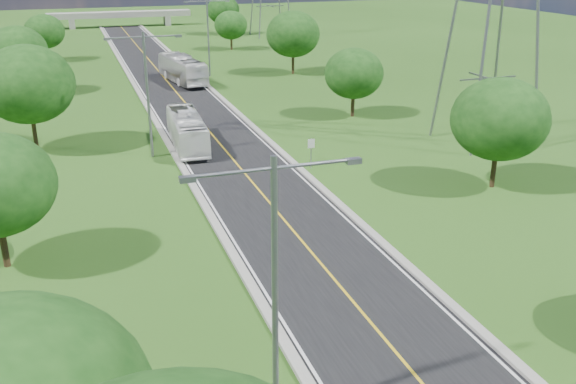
{
  "coord_description": "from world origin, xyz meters",
  "views": [
    {
      "loc": [
        -11.66,
        -5.94,
        15.99
      ],
      "look_at": [
        -0.68,
        26.25,
        3.0
      ],
      "focal_mm": 40.0,
      "sensor_mm": 36.0,
      "label": 1
    }
  ],
  "objects": [
    {
      "name": "tree_le",
      "position": [
        -14.5,
        98.0,
        4.33
      ],
      "size": [
        5.88,
        5.88,
        6.84
      ],
      "color": "black",
      "rests_on": "ground"
    },
    {
      "name": "tree_rb",
      "position": [
        16.0,
        30.0,
        4.95
      ],
      "size": [
        6.72,
        6.72,
        7.82
      ],
      "color": "black",
      "rests_on": "ground"
    },
    {
      "name": "tree_lc",
      "position": [
        -15.0,
        50.0,
        5.58
      ],
      "size": [
        7.56,
        7.56,
        8.79
      ],
      "color": "black",
      "rests_on": "ground"
    },
    {
      "name": "bus_outbound",
      "position": [
        1.82,
        74.65,
        1.71
      ],
      "size": [
        4.41,
        12.11,
        3.3
      ],
      "primitive_type": "imported",
      "rotation": [
        0.0,
        0.0,
        3.28
      ],
      "color": "beige",
      "rests_on": "road"
    },
    {
      "name": "tree_rd",
      "position": [
        17.0,
        76.0,
        5.27
      ],
      "size": [
        7.14,
        7.14,
        8.3
      ],
      "color": "black",
      "rests_on": "ground"
    },
    {
      "name": "overpass",
      "position": [
        0.0,
        140.0,
        2.41
      ],
      "size": [
        30.0,
        3.0,
        3.2
      ],
      "color": "gray",
      "rests_on": "ground"
    },
    {
      "name": "streetlight_near_left",
      "position": [
        -6.0,
        12.0,
        5.94
      ],
      "size": [
        5.9,
        0.25,
        10.0
      ],
      "color": "slate",
      "rests_on": "ground"
    },
    {
      "name": "ground",
      "position": [
        0.0,
        60.0,
        0.0
      ],
      "size": [
        260.0,
        260.0,
        0.0
      ],
      "primitive_type": "plane",
      "color": "#254A14",
      "rests_on": "ground"
    },
    {
      "name": "bus_inbound",
      "position": [
        -2.76,
        46.75,
        1.49
      ],
      "size": [
        2.96,
        10.42,
        2.87
      ],
      "primitive_type": "imported",
      "rotation": [
        0.0,
        0.0,
        -0.05
      ],
      "color": "white",
      "rests_on": "road"
    },
    {
      "name": "curb_right",
      "position": [
        4.25,
        66.0,
        0.11
      ],
      "size": [
        0.5,
        150.0,
        0.22
      ],
      "primitive_type": "cube",
      "color": "gray",
      "rests_on": "ground"
    },
    {
      "name": "streetlight_far_right",
      "position": [
        6.0,
        78.0,
        5.94
      ],
      "size": [
        5.9,
        0.25,
        10.0
      ],
      "color": "slate",
      "rests_on": "ground"
    },
    {
      "name": "tree_re",
      "position": [
        14.5,
        100.0,
        4.02
      ],
      "size": [
        5.46,
        5.46,
        6.35
      ],
      "color": "black",
      "rests_on": "ground"
    },
    {
      "name": "curb_left",
      "position": [
        -4.25,
        66.0,
        0.11
      ],
      "size": [
        0.5,
        150.0,
        0.22
      ],
      "primitive_type": "cube",
      "color": "gray",
      "rests_on": "ground"
    },
    {
      "name": "tree_ld",
      "position": [
        -17.0,
        74.0,
        4.95
      ],
      "size": [
        6.72,
        6.72,
        7.82
      ],
      "color": "black",
      "rests_on": "ground"
    },
    {
      "name": "road",
      "position": [
        0.0,
        66.0,
        0.03
      ],
      "size": [
        8.0,
        150.0,
        0.06
      ],
      "primitive_type": "cube",
      "color": "black",
      "rests_on": "ground"
    },
    {
      "name": "tree_rc",
      "position": [
        15.0,
        52.0,
        4.33
      ],
      "size": [
        5.88,
        5.88,
        6.84
      ],
      "color": "black",
      "rests_on": "ground"
    },
    {
      "name": "speed_limit_sign",
      "position": [
        5.2,
        37.98,
        1.6
      ],
      "size": [
        0.55,
        0.09,
        2.4
      ],
      "color": "slate",
      "rests_on": "ground"
    },
    {
      "name": "tree_rf",
      "position": [
        18.0,
        120.0,
        4.64
      ],
      "size": [
        6.3,
        6.3,
        7.33
      ],
      "color": "black",
      "rests_on": "ground"
    },
    {
      "name": "streetlight_mid_left",
      "position": [
        -6.0,
        45.0,
        5.94
      ],
      "size": [
        5.9,
        0.25,
        10.0
      ],
      "color": "slate",
      "rests_on": "ground"
    }
  ]
}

